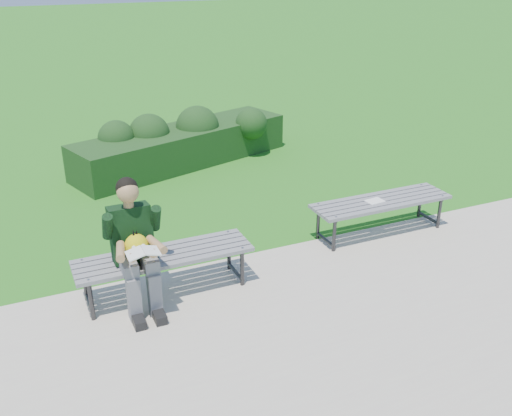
# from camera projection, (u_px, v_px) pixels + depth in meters

# --- Properties ---
(ground) EXTENTS (80.00, 80.00, 0.00)m
(ground) POSITION_uv_depth(u_px,v_px,m) (254.00, 254.00, 6.75)
(ground) COLOR #247B1B
(ground) RESTS_ON ground
(walkway) EXTENTS (30.00, 3.50, 0.02)m
(walkway) POSITION_uv_depth(u_px,v_px,m) (330.00, 336.00, 5.29)
(walkway) COLOR #C1B5A0
(walkway) RESTS_ON ground
(hedge) EXTENTS (3.89, 2.06, 0.94)m
(hedge) POSITION_uv_depth(u_px,v_px,m) (181.00, 141.00, 9.55)
(hedge) COLOR #0F3810
(hedge) RESTS_ON ground
(bench_left) EXTENTS (1.80, 0.50, 0.46)m
(bench_left) POSITION_uv_depth(u_px,v_px,m) (164.00, 259.00, 5.80)
(bench_left) COLOR gray
(bench_left) RESTS_ON walkway
(bench_right) EXTENTS (1.80, 0.50, 0.46)m
(bench_right) POSITION_uv_depth(u_px,v_px,m) (381.00, 204.00, 7.08)
(bench_right) COLOR gray
(bench_right) RESTS_ON walkway
(seated_boy) EXTENTS (0.56, 0.76, 1.31)m
(seated_boy) POSITION_uv_depth(u_px,v_px,m) (134.00, 242.00, 5.49)
(seated_boy) COLOR gray
(seated_boy) RESTS_ON walkway
(paper_sheet) EXTENTS (0.23, 0.18, 0.01)m
(paper_sheet) POSITION_uv_depth(u_px,v_px,m) (375.00, 201.00, 7.02)
(paper_sheet) COLOR white
(paper_sheet) RESTS_ON bench_right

